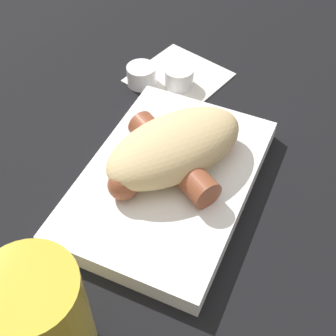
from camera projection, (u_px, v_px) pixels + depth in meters
ground_plane at (168, 187)px, 0.53m from camera, size 3.00×3.00×0.00m
food_tray at (168, 181)px, 0.52m from camera, size 0.26×0.18×0.02m
bread_roll at (178, 147)px, 0.51m from camera, size 0.19×0.16×0.05m
sausage at (176, 158)px, 0.51m from camera, size 0.15×0.13×0.03m
pickled_veggies at (220, 139)px, 0.55m from camera, size 0.06×0.04×0.00m
napkin at (179, 77)px, 0.66m from camera, size 0.14×0.14×0.00m
condiment_cup_near at (179, 78)px, 0.64m from camera, size 0.04×0.04×0.03m
condiment_cup_far at (141, 76)px, 0.65m from camera, size 0.04×0.04×0.03m
drink_glass at (43, 324)px, 0.36m from camera, size 0.08×0.08×0.13m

